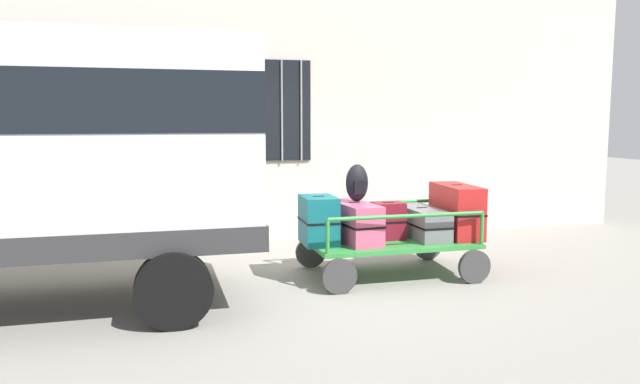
{
  "coord_description": "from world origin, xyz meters",
  "views": [
    {
      "loc": [
        -1.79,
        -6.6,
        1.87
      ],
      "look_at": [
        0.04,
        0.08,
        1.04
      ],
      "focal_mm": 34.05,
      "sensor_mm": 36.0,
      "label": 1
    }
  ],
  "objects_px": {
    "van": "(4,144)",
    "suitcase_left_bottom": "(319,220)",
    "suitcase_midright_bottom": "(422,222)",
    "suitcase_right_bottom": "(456,210)",
    "suitcase_midleft_bottom": "(354,222)",
    "suitcase_center_bottom": "(388,221)",
    "luggage_cart": "(389,246)",
    "backpack": "(357,183)"
  },
  "relations": [
    {
      "from": "suitcase_midright_bottom",
      "to": "suitcase_right_bottom",
      "type": "bearing_deg",
      "value": -5.52
    },
    {
      "from": "van",
      "to": "suitcase_left_bottom",
      "type": "xyz_separation_m",
      "value": [
        3.18,
        0.27,
        -0.92
      ]
    },
    {
      "from": "suitcase_center_bottom",
      "to": "suitcase_right_bottom",
      "type": "height_order",
      "value": "suitcase_right_bottom"
    },
    {
      "from": "luggage_cart",
      "to": "suitcase_right_bottom",
      "type": "xyz_separation_m",
      "value": [
        0.88,
        -0.01,
        0.39
      ]
    },
    {
      "from": "luggage_cart",
      "to": "suitcase_center_bottom",
      "type": "height_order",
      "value": "suitcase_center_bottom"
    },
    {
      "from": "suitcase_midleft_bottom",
      "to": "suitcase_center_bottom",
      "type": "distance_m",
      "value": 0.44
    },
    {
      "from": "suitcase_center_bottom",
      "to": "backpack",
      "type": "distance_m",
      "value": 0.61
    },
    {
      "from": "suitcase_midleft_bottom",
      "to": "backpack",
      "type": "height_order",
      "value": "backpack"
    },
    {
      "from": "van",
      "to": "suitcase_left_bottom",
      "type": "bearing_deg",
      "value": 4.78
    },
    {
      "from": "suitcase_center_bottom",
      "to": "luggage_cart",
      "type": "bearing_deg",
      "value": -90.0
    },
    {
      "from": "van",
      "to": "backpack",
      "type": "height_order",
      "value": "van"
    },
    {
      "from": "van",
      "to": "suitcase_right_bottom",
      "type": "height_order",
      "value": "van"
    },
    {
      "from": "suitcase_midleft_bottom",
      "to": "suitcase_right_bottom",
      "type": "relative_size",
      "value": 1.0
    },
    {
      "from": "van",
      "to": "suitcase_midleft_bottom",
      "type": "height_order",
      "value": "van"
    },
    {
      "from": "van",
      "to": "suitcase_center_bottom",
      "type": "relative_size",
      "value": 10.55
    },
    {
      "from": "suitcase_midright_bottom",
      "to": "suitcase_left_bottom",
      "type": "bearing_deg",
      "value": -176.83
    },
    {
      "from": "suitcase_midleft_bottom",
      "to": "suitcase_midright_bottom",
      "type": "height_order",
      "value": "suitcase_midleft_bottom"
    },
    {
      "from": "van",
      "to": "suitcase_midright_bottom",
      "type": "height_order",
      "value": "van"
    },
    {
      "from": "suitcase_midleft_bottom",
      "to": "suitcase_center_bottom",
      "type": "height_order",
      "value": "suitcase_midleft_bottom"
    },
    {
      "from": "van",
      "to": "suitcase_center_bottom",
      "type": "height_order",
      "value": "van"
    },
    {
      "from": "suitcase_left_bottom",
      "to": "suitcase_midright_bottom",
      "type": "height_order",
      "value": "suitcase_left_bottom"
    },
    {
      "from": "van",
      "to": "suitcase_midright_bottom",
      "type": "distance_m",
      "value": 4.63
    },
    {
      "from": "suitcase_center_bottom",
      "to": "backpack",
      "type": "height_order",
      "value": "backpack"
    },
    {
      "from": "backpack",
      "to": "suitcase_right_bottom",
      "type": "bearing_deg",
      "value": -2.11
    },
    {
      "from": "van",
      "to": "suitcase_right_bottom",
      "type": "relative_size",
      "value": 4.92
    },
    {
      "from": "suitcase_left_bottom",
      "to": "backpack",
      "type": "bearing_deg",
      "value": 9.0
    },
    {
      "from": "suitcase_right_bottom",
      "to": "luggage_cart",
      "type": "bearing_deg",
      "value": 179.56
    },
    {
      "from": "suitcase_left_bottom",
      "to": "suitcase_midleft_bottom",
      "type": "height_order",
      "value": "suitcase_left_bottom"
    },
    {
      "from": "suitcase_center_bottom",
      "to": "backpack",
      "type": "relative_size",
      "value": 1.02
    },
    {
      "from": "suitcase_midright_bottom",
      "to": "van",
      "type": "bearing_deg",
      "value": -175.69
    },
    {
      "from": "luggage_cart",
      "to": "suitcase_left_bottom",
      "type": "relative_size",
      "value": 3.41
    },
    {
      "from": "van",
      "to": "suitcase_left_bottom",
      "type": "height_order",
      "value": "van"
    },
    {
      "from": "luggage_cart",
      "to": "suitcase_midleft_bottom",
      "type": "xyz_separation_m",
      "value": [
        -0.44,
        -0.0,
        0.31
      ]
    },
    {
      "from": "suitcase_midleft_bottom",
      "to": "backpack",
      "type": "relative_size",
      "value": 2.2
    },
    {
      "from": "suitcase_left_bottom",
      "to": "backpack",
      "type": "distance_m",
      "value": 0.64
    },
    {
      "from": "van",
      "to": "backpack",
      "type": "xyz_separation_m",
      "value": [
        3.67,
        0.34,
        -0.51
      ]
    },
    {
      "from": "suitcase_midright_bottom",
      "to": "luggage_cart",
      "type": "bearing_deg",
      "value": -175.35
    },
    {
      "from": "suitcase_midleft_bottom",
      "to": "suitcase_right_bottom",
      "type": "xyz_separation_m",
      "value": [
        1.32,
        -0.0,
        0.09
      ]
    },
    {
      "from": "luggage_cart",
      "to": "suitcase_center_bottom",
      "type": "xyz_separation_m",
      "value": [
        -0.0,
        0.03,
        0.3
      ]
    },
    {
      "from": "van",
      "to": "backpack",
      "type": "bearing_deg",
      "value": 5.35
    },
    {
      "from": "van",
      "to": "suitcase_right_bottom",
      "type": "xyz_separation_m",
      "value": [
        4.95,
        0.3,
        -0.88
      ]
    },
    {
      "from": "suitcase_center_bottom",
      "to": "suitcase_midright_bottom",
      "type": "distance_m",
      "value": 0.44
    }
  ]
}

